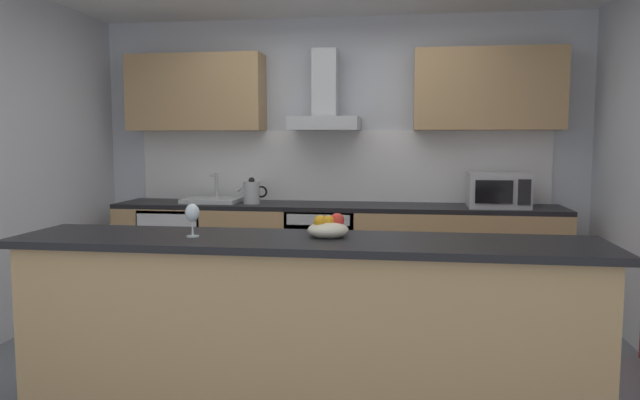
{
  "coord_description": "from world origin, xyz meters",
  "views": [
    {
      "loc": [
        0.65,
        -3.83,
        1.47
      ],
      "look_at": [
        0.03,
        0.35,
        1.05
      ],
      "focal_mm": 33.75,
      "sensor_mm": 36.0,
      "label": 1
    }
  ],
  "objects_px": {
    "range_hood": "(325,105)",
    "fruit_bowl": "(328,228)",
    "microwave": "(498,190)",
    "wine_glass": "(192,214)",
    "oven": "(323,253)",
    "refrigerator": "(179,253)",
    "sink": "(213,200)",
    "kettle": "(252,192)"
  },
  "relations": [
    {
      "from": "oven",
      "to": "sink",
      "type": "distance_m",
      "value": 1.13
    },
    {
      "from": "fruit_bowl",
      "to": "range_hood",
      "type": "bearing_deg",
      "value": 98.45
    },
    {
      "from": "sink",
      "to": "oven",
      "type": "bearing_deg",
      "value": -0.61
    },
    {
      "from": "refrigerator",
      "to": "wine_glass",
      "type": "relative_size",
      "value": 4.78
    },
    {
      "from": "oven",
      "to": "microwave",
      "type": "xyz_separation_m",
      "value": [
        1.51,
        -0.03,
        0.59
      ]
    },
    {
      "from": "oven",
      "to": "sink",
      "type": "height_order",
      "value": "sink"
    },
    {
      "from": "sink",
      "to": "kettle",
      "type": "xyz_separation_m",
      "value": [
        0.38,
        -0.04,
        0.08
      ]
    },
    {
      "from": "oven",
      "to": "refrigerator",
      "type": "xyz_separation_m",
      "value": [
        -1.35,
        -0.0,
        -0.03
      ]
    },
    {
      "from": "kettle",
      "to": "wine_glass",
      "type": "relative_size",
      "value": 1.62
    },
    {
      "from": "wine_glass",
      "to": "fruit_bowl",
      "type": "bearing_deg",
      "value": 8.93
    },
    {
      "from": "microwave",
      "to": "kettle",
      "type": "relative_size",
      "value": 1.73
    },
    {
      "from": "oven",
      "to": "fruit_bowl",
      "type": "xyz_separation_m",
      "value": [
        0.33,
        -2.12,
        0.54
      ]
    },
    {
      "from": "range_hood",
      "to": "microwave",
      "type": "bearing_deg",
      "value": -5.96
    },
    {
      "from": "oven",
      "to": "range_hood",
      "type": "relative_size",
      "value": 1.11
    },
    {
      "from": "kettle",
      "to": "fruit_bowl",
      "type": "relative_size",
      "value": 1.31
    },
    {
      "from": "wine_glass",
      "to": "sink",
      "type": "bearing_deg",
      "value": 106.01
    },
    {
      "from": "sink",
      "to": "kettle",
      "type": "height_order",
      "value": "sink"
    },
    {
      "from": "microwave",
      "to": "wine_glass",
      "type": "xyz_separation_m",
      "value": [
        -1.89,
        -2.21,
        0.03
      ]
    },
    {
      "from": "microwave",
      "to": "kettle",
      "type": "height_order",
      "value": "microwave"
    },
    {
      "from": "kettle",
      "to": "sink",
      "type": "bearing_deg",
      "value": 173.37
    },
    {
      "from": "refrigerator",
      "to": "wine_glass",
      "type": "height_order",
      "value": "wine_glass"
    },
    {
      "from": "fruit_bowl",
      "to": "wine_glass",
      "type": "bearing_deg",
      "value": -171.07
    },
    {
      "from": "refrigerator",
      "to": "range_hood",
      "type": "height_order",
      "value": "range_hood"
    },
    {
      "from": "sink",
      "to": "range_hood",
      "type": "distance_m",
      "value": 1.34
    },
    {
      "from": "fruit_bowl",
      "to": "kettle",
      "type": "bearing_deg",
      "value": 115.05
    },
    {
      "from": "microwave",
      "to": "sink",
      "type": "xyz_separation_m",
      "value": [
        -2.53,
        0.04,
        -0.12
      ]
    },
    {
      "from": "wine_glass",
      "to": "kettle",
      "type": "bearing_deg",
      "value": 96.74
    },
    {
      "from": "refrigerator",
      "to": "sink",
      "type": "xyz_separation_m",
      "value": [
        0.32,
        0.01,
        0.5
      ]
    },
    {
      "from": "oven",
      "to": "range_hood",
      "type": "bearing_deg",
      "value": 90.0
    },
    {
      "from": "oven",
      "to": "refrigerator",
      "type": "height_order",
      "value": "oven"
    },
    {
      "from": "range_hood",
      "to": "fruit_bowl",
      "type": "height_order",
      "value": "range_hood"
    },
    {
      "from": "kettle",
      "to": "range_hood",
      "type": "xyz_separation_m",
      "value": [
        0.64,
        0.16,
        0.78
      ]
    },
    {
      "from": "sink",
      "to": "kettle",
      "type": "relative_size",
      "value": 1.73
    },
    {
      "from": "refrigerator",
      "to": "kettle",
      "type": "xyz_separation_m",
      "value": [
        0.71,
        -0.03,
        0.58
      ]
    },
    {
      "from": "range_hood",
      "to": "wine_glass",
      "type": "bearing_deg",
      "value": -99.17
    },
    {
      "from": "oven",
      "to": "wine_glass",
      "type": "distance_m",
      "value": 2.35
    },
    {
      "from": "oven",
      "to": "sink",
      "type": "relative_size",
      "value": 1.6
    },
    {
      "from": "oven",
      "to": "refrigerator",
      "type": "relative_size",
      "value": 0.94
    },
    {
      "from": "refrigerator",
      "to": "wine_glass",
      "type": "distance_m",
      "value": 2.52
    },
    {
      "from": "microwave",
      "to": "fruit_bowl",
      "type": "bearing_deg",
      "value": -119.26
    },
    {
      "from": "kettle",
      "to": "range_hood",
      "type": "relative_size",
      "value": 0.4
    },
    {
      "from": "refrigerator",
      "to": "fruit_bowl",
      "type": "relative_size",
      "value": 3.86
    }
  ]
}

